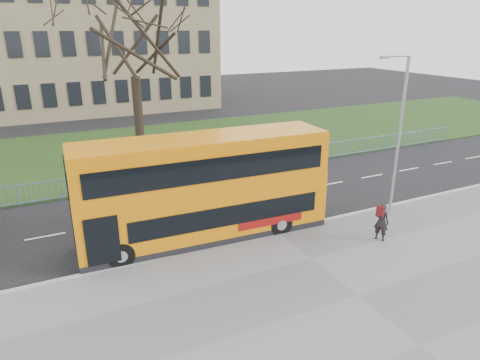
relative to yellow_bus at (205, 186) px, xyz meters
name	(u,v)px	position (x,y,z in m)	size (l,w,h in m)	color
ground	(259,220)	(2.85, 0.51, -2.30)	(120.00, 120.00, 0.00)	black
pavement	(357,297)	(2.85, -6.24, -2.24)	(80.00, 10.50, 0.12)	slate
kerb	(276,232)	(2.85, -1.04, -2.23)	(80.00, 0.20, 0.14)	#99999B
grass_verge	(169,146)	(2.85, 14.81, -2.26)	(80.00, 15.40, 0.08)	#203814
guard_railing	(206,169)	(2.85, 7.11, -1.75)	(40.00, 0.12, 1.10)	#6987BA
bare_tree	(134,57)	(-0.15, 10.51, 4.45)	(9.34, 9.34, 13.35)	black
civic_building	(62,41)	(-2.15, 35.51, 4.70)	(30.00, 15.00, 14.00)	#7B6B4E
yellow_bus	(205,186)	(0.00, 0.00, 0.00)	(10.34, 2.88, 4.29)	orange
pedestrian	(381,222)	(6.28, -3.56, -1.38)	(0.59, 0.39, 1.61)	black
street_lamp	(398,130)	(8.75, -1.48, 1.76)	(1.52, 0.29, 7.18)	gray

